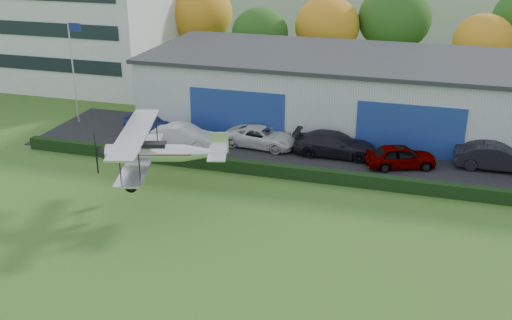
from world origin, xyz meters
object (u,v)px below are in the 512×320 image
(car_1, at_px, (185,136))
(car_5, at_px, (496,157))
(flagpole, at_px, (74,62))
(hangar, at_px, (416,95))
(biplane, at_px, (156,151))
(car_3, at_px, (335,144))
(car_2, at_px, (262,137))
(car_4, at_px, (401,156))
(car_0, at_px, (149,122))
(office_block, at_px, (74,24))

(car_1, relative_size, car_5, 0.91)
(flagpole, height_order, car_5, flagpole)
(hangar, xyz_separation_m, car_1, (-14.98, -8.54, -1.85))
(hangar, bearing_deg, biplane, -126.53)
(car_3, bearing_deg, hangar, -33.65)
(car_2, height_order, car_3, car_3)
(biplane, bearing_deg, car_4, 19.64)
(car_0, xyz_separation_m, car_1, (3.82, -2.19, 0.07))
(car_2, relative_size, car_5, 1.00)
(office_block, height_order, car_5, office_block)
(car_0, relative_size, car_2, 0.79)
(car_5, distance_m, biplane, 21.28)
(hangar, distance_m, car_4, 8.40)
(hangar, bearing_deg, flagpole, -166.49)
(car_1, height_order, car_3, car_3)
(car_1, height_order, car_4, car_1)
(office_block, bearing_deg, car_1, -40.82)
(office_block, relative_size, car_3, 3.74)
(car_1, xyz_separation_m, biplane, (2.13, -8.81, 2.34))
(car_3, bearing_deg, car_5, -87.98)
(car_4, distance_m, car_5, 5.96)
(car_4, xyz_separation_m, biplane, (-12.54, -9.16, 2.34))
(flagpole, bearing_deg, car_1, -14.51)
(flagpole, height_order, car_3, flagpole)
(hangar, xyz_separation_m, office_block, (-33.00, 7.02, 2.56))
(car_3, distance_m, car_4, 4.45)
(car_1, bearing_deg, flagpole, 76.79)
(car_5, bearing_deg, biplane, 118.91)
(car_0, distance_m, biplane, 12.74)
(car_5, bearing_deg, car_4, 102.68)
(flagpole, height_order, biplane, flagpole)
(hangar, xyz_separation_m, car_4, (-0.31, -8.19, -1.85))
(flagpole, xyz_separation_m, biplane, (12.03, -11.37, -1.64))
(car_1, bearing_deg, car_4, -87.33)
(hangar, bearing_deg, office_block, 167.99)
(car_5, height_order, biplane, biplane)
(car_0, distance_m, car_5, 24.28)
(flagpole, xyz_separation_m, car_4, (24.58, -2.21, -3.98))
(office_block, height_order, car_4, office_block)
(office_block, bearing_deg, car_0, -43.26)
(car_0, bearing_deg, flagpole, 98.83)
(car_2, height_order, car_4, car_4)
(flagpole, bearing_deg, hangar, 13.51)
(flagpole, xyz_separation_m, car_3, (20.21, -1.35, -3.93))
(biplane, bearing_deg, hangar, 36.98)
(office_block, height_order, car_2, office_block)
(car_3, relative_size, car_5, 1.09)
(car_5, bearing_deg, flagpole, 87.44)
(car_4, bearing_deg, hangar, -22.57)
(hangar, xyz_separation_m, car_3, (-4.68, -7.33, -1.81))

